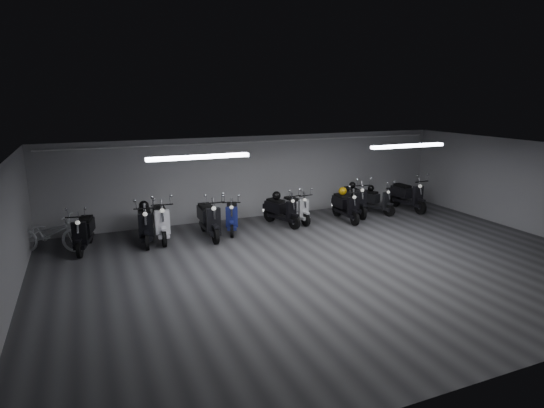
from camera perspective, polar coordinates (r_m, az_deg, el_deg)
name	(u,v)px	position (r m, az deg, el deg)	size (l,w,h in m)	color
floor	(330,265)	(11.43, 7.40, -7.66)	(14.00, 10.00, 0.01)	#39393C
ceiling	(334,153)	(10.73, 7.86, 6.46)	(14.00, 10.00, 0.01)	slate
back_wall	(258,177)	(15.41, -1.80, 3.48)	(14.00, 0.01, 2.80)	#9A9A9C
front_wall	(509,291)	(7.37, 27.93, -9.78)	(14.00, 0.01, 2.80)	#9A9A9C
left_wall	(2,247)	(9.68, -31.18, -4.76)	(0.01, 10.00, 2.80)	#9A9A9C
right_wall	(533,188)	(15.69, 30.31, 1.78)	(0.01, 10.00, 2.80)	#9A9A9C
fluor_strip_left	(199,157)	(10.54, -9.30, 5.92)	(2.40, 0.18, 0.08)	white
fluor_strip_right	(408,146)	(13.28, 16.92, 7.09)	(2.40, 0.18, 0.08)	white
conduit	(259,141)	(15.17, -1.72, 7.97)	(0.05, 0.05, 13.60)	white
scooter_0	(83,226)	(13.16, -22.91, -2.63)	(0.61, 1.82, 1.36)	black
scooter_1	(145,218)	(13.22, -15.87, -1.78)	(0.65, 1.95, 1.45)	black
scooter_2	(160,215)	(13.37, -14.04, -1.40)	(0.67, 2.00, 1.49)	white
scooter_3	(209,213)	(13.32, -8.05, -1.17)	(0.67, 2.01, 1.49)	black
scooter_4	(232,211)	(13.83, -5.14, -0.90)	(0.59, 1.78, 1.32)	navy
scooter_5	(282,206)	(14.44, 1.23, -0.22)	(0.59, 1.77, 1.32)	black
scooter_6	(296,204)	(14.85, 3.11, 0.03)	(0.56, 1.69, 1.26)	silver
scooter_7	(346,201)	(15.18, 9.40, 0.34)	(0.60, 1.81, 1.35)	black
scooter_8	(355,195)	(15.98, 10.54, 1.18)	(0.66, 1.97, 1.47)	black
scooter_9	(376,196)	(16.35, 13.11, 0.96)	(0.56, 1.69, 1.25)	black
bicycle	(49,230)	(13.38, -26.55, -2.95)	(0.69, 1.96, 1.27)	white
scooter_10	(408,191)	(17.10, 16.94, 1.63)	(0.65, 1.96, 1.46)	black
helmet_0	(276,195)	(14.55, 0.57, 1.09)	(0.28, 0.28, 0.28)	black
helmet_1	(144,205)	(13.40, -16.00, -0.18)	(0.28, 0.28, 0.28)	black
helmet_2	(371,188)	(16.42, 12.48, 1.99)	(0.23, 0.23, 0.23)	black
helmet_3	(352,185)	(16.17, 10.20, 2.40)	(0.23, 0.23, 0.23)	black
helmet_4	(343,191)	(15.33, 8.98, 1.64)	(0.28, 0.28, 0.28)	#DDA00D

